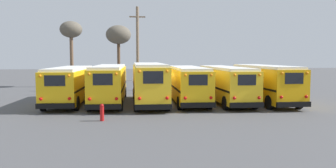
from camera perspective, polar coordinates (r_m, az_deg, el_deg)
ground_plane at (r=27.45m, az=-0.06°, el=-3.28°), size 160.00×160.00×0.00m
school_bus_0 at (r=28.06m, az=-16.68°, el=0.07°), size 2.87×10.35×2.99m
school_bus_1 at (r=27.47m, az=-10.16°, el=0.21°), size 2.77×10.94×3.13m
school_bus_2 at (r=26.59m, az=-3.34°, el=0.31°), size 2.66×10.04×3.31m
school_bus_3 at (r=27.11m, az=3.41°, el=0.11°), size 2.76×9.63×3.01m
school_bus_4 at (r=27.89m, az=9.89°, el=0.19°), size 2.55×10.52×3.02m
school_bus_5 at (r=28.40m, az=16.47°, el=0.27°), size 2.67×9.62×3.14m
utility_pole at (r=37.36m, az=-5.32°, el=6.28°), size 1.80×0.32×9.45m
bare_tree_0 at (r=44.93m, az=-8.62°, el=8.32°), size 3.36×3.36×8.08m
bare_tree_1 at (r=43.98m, az=-16.53°, el=8.74°), size 2.81×2.81×8.38m
fence_line at (r=34.43m, az=-1.56°, el=-0.00°), size 24.08×0.06×1.42m
fire_hydrant at (r=20.05m, az=-11.43°, el=-4.85°), size 0.24×0.24×1.03m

